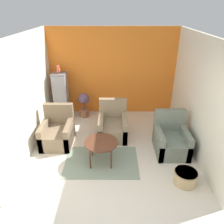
{
  "coord_description": "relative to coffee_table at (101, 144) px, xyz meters",
  "views": [
    {
      "loc": [
        0.03,
        -2.61,
        3.14
      ],
      "look_at": [
        0.0,
        1.9,
        0.91
      ],
      "focal_mm": 35.0,
      "sensor_mm": 36.0,
      "label": 1
    }
  ],
  "objects": [
    {
      "name": "ground_plane",
      "position": [
        0.23,
        -1.24,
        -0.49
      ],
      "size": [
        20.0,
        20.0,
        0.0
      ],
      "primitive_type": "plane",
      "color": "beige",
      "rests_on": "ground"
    },
    {
      "name": "wall_right",
      "position": [
        2.14,
        0.65,
        0.82
      ],
      "size": [
        0.06,
        3.8,
        2.61
      ],
      "color": "beige",
      "rests_on": "ground_plane"
    },
    {
      "name": "coffee_table",
      "position": [
        0.0,
        0.0,
        0.0
      ],
      "size": [
        0.71,
        0.71,
        0.54
      ],
      "color": "#512D1E",
      "rests_on": "ground_plane"
    },
    {
      "name": "armchair_right",
      "position": [
        1.61,
        0.44,
        -0.2
      ],
      "size": [
        0.72,
        0.88,
        0.92
      ],
      "color": "slate",
      "rests_on": "ground_plane"
    },
    {
      "name": "wicker_basket",
      "position": [
        1.66,
        -0.63,
        -0.34
      ],
      "size": [
        0.45,
        0.45,
        0.28
      ],
      "color": "tan",
      "rests_on": "ground_plane"
    },
    {
      "name": "parrot",
      "position": [
        -1.29,
        2.15,
        1.02
      ],
      "size": [
        0.11,
        0.2,
        0.24
      ],
      "color": "#D14C2D",
      "rests_on": "birdcage"
    },
    {
      "name": "area_rug",
      "position": [
        -0.0,
        0.0,
        -0.48
      ],
      "size": [
        1.6,
        1.1,
        0.01
      ],
      "color": "gray",
      "rests_on": "ground_plane"
    },
    {
      "name": "wall_left",
      "position": [
        -1.68,
        0.65,
        0.82
      ],
      "size": [
        0.06,
        3.8,
        2.61
      ],
      "color": "beige",
      "rests_on": "ground_plane"
    },
    {
      "name": "potted_plant",
      "position": [
        -0.63,
        2.21,
        -0.05
      ],
      "size": [
        0.34,
        0.31,
        0.75
      ],
      "color": "brown",
      "rests_on": "ground_plane"
    },
    {
      "name": "armchair_left",
      "position": [
        -1.12,
        0.77,
        -0.2
      ],
      "size": [
        0.72,
        0.88,
        0.92
      ],
      "color": "#7A664C",
      "rests_on": "ground_plane"
    },
    {
      "name": "armchair_middle",
      "position": [
        0.25,
        1.1,
        -0.2
      ],
      "size": [
        0.72,
        0.88,
        0.92
      ],
      "color": "#8E7A5B",
      "rests_on": "ground_plane"
    },
    {
      "name": "wall_back_accent",
      "position": [
        0.23,
        2.58,
        0.82
      ],
      "size": [
        3.88,
        0.06,
        2.61
      ],
      "color": "orange",
      "rests_on": "ground_plane"
    },
    {
      "name": "birdcage",
      "position": [
        -1.29,
        2.15,
        0.2
      ],
      "size": [
        0.45,
        0.45,
        1.39
      ],
      "color": "slate",
      "rests_on": "ground_plane"
    }
  ]
}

